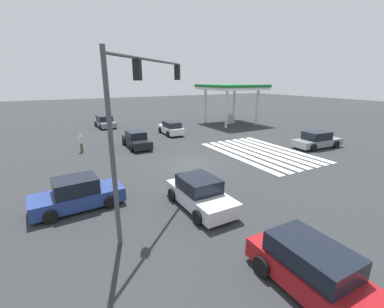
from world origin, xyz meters
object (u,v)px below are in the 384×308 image
object	(u,v)px
car_5	(171,128)
car_3	(200,193)
car_0	(317,273)
car_2	(105,122)
car_1	(136,140)
car_4	(77,194)
traffic_signal_mast	(138,104)
car_6	(317,140)
pedestrian	(81,142)

from	to	relation	value
car_5	car_3	bearing A→B (deg)	162.83
car_0	car_2	bearing A→B (deg)	-179.24
car_1	car_3	bearing A→B (deg)	-2.77
car_1	car_5	xyz separation A→B (m)	(3.80, -5.32, 0.03)
car_4	car_1	bearing A→B (deg)	55.11
car_4	car_2	bearing A→B (deg)	72.11
traffic_signal_mast	car_0	bearing A→B (deg)	-111.35
car_0	car_6	distance (m)	19.23
car_0	car_2	distance (m)	32.22
car_0	car_1	size ratio (longest dim) A/B	1.04
car_3	car_1	bearing A→B (deg)	176.09
car_0	car_5	distance (m)	24.28
car_1	car_3	size ratio (longest dim) A/B	1.04
car_0	traffic_signal_mast	bearing A→B (deg)	-155.74
car_2	traffic_signal_mast	bearing A→B (deg)	-9.75
traffic_signal_mast	car_1	distance (m)	14.08
traffic_signal_mast	car_6	size ratio (longest dim) A/B	1.49
car_0	car_6	xyz separation A→B (m)	(11.36, -15.51, -0.02)
car_3	pedestrian	distance (m)	14.49
traffic_signal_mast	car_3	distance (m)	5.40
car_6	pedestrian	size ratio (longest dim) A/B	2.99
car_1	car_4	xyz separation A→B (m)	(-10.40, 6.22, 0.01)
car_3	traffic_signal_mast	bearing A→B (deg)	-99.55
car_1	car_6	bearing A→B (deg)	61.15
traffic_signal_mast	car_4	bearing A→B (deg)	92.85
car_0	car_4	size ratio (longest dim) A/B	1.05
traffic_signal_mast	car_1	size ratio (longest dim) A/B	1.63
car_0	pedestrian	distance (m)	20.86
car_1	car_2	size ratio (longest dim) A/B	1.02
traffic_signal_mast	car_3	bearing A→B (deg)	-53.81
car_5	car_6	world-z (taller)	car_5
car_4	car_3	bearing A→B (deg)	-31.59
traffic_signal_mast	car_6	xyz separation A→B (m)	(4.42, -18.55, -4.59)
car_1	car_6	size ratio (longest dim) A/B	0.92
car_0	car_3	distance (m)	6.51
car_2	car_4	world-z (taller)	car_4
car_6	car_0	bearing A→B (deg)	-139.34
traffic_signal_mast	pedestrian	bearing A→B (deg)	50.56
car_1	car_4	distance (m)	12.12
car_1	traffic_signal_mast	bearing A→B (deg)	-15.00
car_4	car_6	size ratio (longest dim) A/B	0.90
car_3	car_6	distance (m)	16.48
car_1	pedestrian	xyz separation A→B (m)	(0.63, 4.85, 0.21)
traffic_signal_mast	car_5	xyz separation A→B (m)	(16.63, -8.86, -4.57)
car_0	car_4	world-z (taller)	car_4
car_2	car_4	xyz separation A→B (m)	(-22.86, 5.64, -0.01)
car_0	car_1	world-z (taller)	car_0
car_0	car_1	xyz separation A→B (m)	(19.77, -0.50, -0.02)
car_5	car_2	bearing A→B (deg)	36.68
car_5	pedestrian	size ratio (longest dim) A/B	2.62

